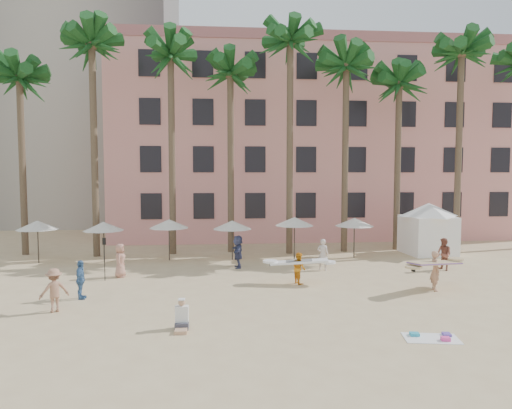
{
  "coord_description": "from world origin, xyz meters",
  "views": [
    {
      "loc": [
        -1.88,
        -16.43,
        5.57
      ],
      "look_at": [
        -0.02,
        6.0,
        4.0
      ],
      "focal_mm": 32.0,
      "sensor_mm": 36.0,
      "label": 1
    }
  ],
  "objects_px": {
    "pink_hotel": "(313,147)",
    "cabana": "(428,224)",
    "carrier_yellow": "(435,268)",
    "carrier_white": "(299,267)"
  },
  "relations": [
    {
      "from": "pink_hotel",
      "to": "cabana",
      "type": "relative_size",
      "value": 7.26
    },
    {
      "from": "carrier_yellow",
      "to": "carrier_white",
      "type": "distance_m",
      "value": 6.46
    },
    {
      "from": "pink_hotel",
      "to": "cabana",
      "type": "xyz_separation_m",
      "value": [
        5.44,
        -12.48,
        -5.93
      ]
    },
    {
      "from": "pink_hotel",
      "to": "carrier_white",
      "type": "relative_size",
      "value": 11.75
    },
    {
      "from": "cabana",
      "to": "carrier_white",
      "type": "distance_m",
      "value": 12.86
    },
    {
      "from": "cabana",
      "to": "carrier_yellow",
      "type": "xyz_separation_m",
      "value": [
        -4.12,
        -9.49,
        -1.01
      ]
    },
    {
      "from": "pink_hotel",
      "to": "carrier_white",
      "type": "distance_m",
      "value": 21.86
    },
    {
      "from": "pink_hotel",
      "to": "carrier_yellow",
      "type": "height_order",
      "value": "pink_hotel"
    },
    {
      "from": "pink_hotel",
      "to": "carrier_yellow",
      "type": "xyz_separation_m",
      "value": [
        1.32,
        -21.96,
        -6.94
      ]
    },
    {
      "from": "pink_hotel",
      "to": "cabana",
      "type": "height_order",
      "value": "pink_hotel"
    }
  ]
}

